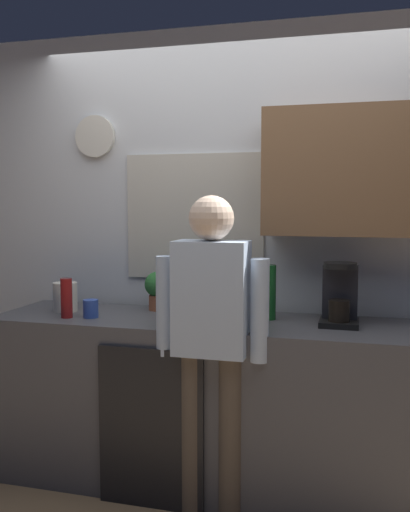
{
  "coord_description": "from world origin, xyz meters",
  "views": [
    {
      "loc": [
        0.7,
        -2.67,
        1.57
      ],
      "look_at": [
        -0.1,
        0.25,
        1.28
      ],
      "focal_mm": 40.21,
      "sensor_mm": 36.0,
      "label": 1
    }
  ],
  "objects_px": {
    "person_at_sink": "(211,329)",
    "coffee_maker": "(340,297)",
    "bottle_red_vinegar": "(67,298)",
    "cup_blue_mug": "(91,309)",
    "bottle_olive_oil": "(209,300)",
    "cup_terracotta_mug": "(219,321)",
    "potted_plant": "(157,288)",
    "storage_canister": "(65,297)",
    "bottle_green_wine": "(269,292)"
  },
  "relations": [
    {
      "from": "bottle_olive_oil",
      "to": "person_at_sink",
      "type": "height_order",
      "value": "person_at_sink"
    },
    {
      "from": "bottle_olive_oil",
      "to": "storage_canister",
      "type": "bearing_deg",
      "value": 172.99
    },
    {
      "from": "bottle_red_vinegar",
      "to": "person_at_sink",
      "type": "bearing_deg",
      "value": -9.41
    },
    {
      "from": "bottle_red_vinegar",
      "to": "person_at_sink",
      "type": "relative_size",
      "value": 0.14
    },
    {
      "from": "bottle_olive_oil",
      "to": "person_at_sink",
      "type": "distance_m",
      "value": 0.24
    },
    {
      "from": "cup_blue_mug",
      "to": "potted_plant",
      "type": "height_order",
      "value": "potted_plant"
    },
    {
      "from": "coffee_maker",
      "to": "bottle_green_wine",
      "type": "distance_m",
      "value": 0.38
    },
    {
      "from": "coffee_maker",
      "to": "bottle_red_vinegar",
      "type": "distance_m",
      "value": 1.48
    },
    {
      "from": "bottle_green_wine",
      "to": "coffee_maker",
      "type": "bearing_deg",
      "value": -6.4
    },
    {
      "from": "bottle_green_wine",
      "to": "bottle_red_vinegar",
      "type": "bearing_deg",
      "value": -166.88
    },
    {
      "from": "bottle_olive_oil",
      "to": "bottle_red_vinegar",
      "type": "xyz_separation_m",
      "value": [
        -0.8,
        -0.06,
        -0.02
      ]
    },
    {
      "from": "bottle_olive_oil",
      "to": "cup_terracotta_mug",
      "type": "distance_m",
      "value": 0.17
    },
    {
      "from": "bottle_green_wine",
      "to": "potted_plant",
      "type": "relative_size",
      "value": 1.3
    },
    {
      "from": "coffee_maker",
      "to": "person_at_sink",
      "type": "xyz_separation_m",
      "value": [
        -0.6,
        -0.36,
        -0.13
      ]
    },
    {
      "from": "bottle_red_vinegar",
      "to": "storage_canister",
      "type": "bearing_deg",
      "value": 121.1
    },
    {
      "from": "bottle_olive_oil",
      "to": "potted_plant",
      "type": "height_order",
      "value": "bottle_olive_oil"
    },
    {
      "from": "person_at_sink",
      "to": "coffee_maker",
      "type": "bearing_deg",
      "value": 28.53
    },
    {
      "from": "storage_canister",
      "to": "bottle_red_vinegar",
      "type": "bearing_deg",
      "value": -58.9
    },
    {
      "from": "bottle_olive_oil",
      "to": "potted_plant",
      "type": "bearing_deg",
      "value": 144.13
    },
    {
      "from": "bottle_red_vinegar",
      "to": "cup_terracotta_mug",
      "type": "relative_size",
      "value": 2.39
    },
    {
      "from": "storage_canister",
      "to": "person_at_sink",
      "type": "bearing_deg",
      "value": -17.85
    },
    {
      "from": "coffee_maker",
      "to": "bottle_green_wine",
      "type": "bearing_deg",
      "value": 173.6
    },
    {
      "from": "cup_terracotta_mug",
      "to": "storage_canister",
      "type": "xyz_separation_m",
      "value": [
        -0.99,
        0.23,
        0.04
      ]
    },
    {
      "from": "coffee_maker",
      "to": "cup_blue_mug",
      "type": "distance_m",
      "value": 1.35
    },
    {
      "from": "bottle_red_vinegar",
      "to": "person_at_sink",
      "type": "height_order",
      "value": "person_at_sink"
    },
    {
      "from": "coffee_maker",
      "to": "storage_canister",
      "type": "xyz_separation_m",
      "value": [
        -1.57,
        -0.04,
        -0.06
      ]
    },
    {
      "from": "bottle_red_vinegar",
      "to": "cup_blue_mug",
      "type": "xyz_separation_m",
      "value": [
        0.13,
        0.04,
        -0.06
      ]
    },
    {
      "from": "cup_blue_mug",
      "to": "person_at_sink",
      "type": "distance_m",
      "value": 0.76
    },
    {
      "from": "bottle_red_vinegar",
      "to": "cup_blue_mug",
      "type": "height_order",
      "value": "bottle_red_vinegar"
    },
    {
      "from": "cup_blue_mug",
      "to": "bottle_green_wine",
      "type": "bearing_deg",
      "value": 12.62
    },
    {
      "from": "cup_terracotta_mug",
      "to": "person_at_sink",
      "type": "relative_size",
      "value": 0.06
    },
    {
      "from": "bottle_olive_oil",
      "to": "cup_blue_mug",
      "type": "bearing_deg",
      "value": -178.43
    },
    {
      "from": "cup_terracotta_mug",
      "to": "potted_plant",
      "type": "relative_size",
      "value": 0.4
    },
    {
      "from": "bottle_green_wine",
      "to": "storage_canister",
      "type": "height_order",
      "value": "bottle_green_wine"
    },
    {
      "from": "bottle_red_vinegar",
      "to": "coffee_maker",
      "type": "bearing_deg",
      "value": 8.21
    },
    {
      "from": "storage_canister",
      "to": "person_at_sink",
      "type": "height_order",
      "value": "person_at_sink"
    },
    {
      "from": "potted_plant",
      "to": "bottle_red_vinegar",
      "type": "bearing_deg",
      "value": -139.97
    },
    {
      "from": "cup_terracotta_mug",
      "to": "potted_plant",
      "type": "xyz_separation_m",
      "value": [
        -0.48,
        0.41,
        0.09
      ]
    },
    {
      "from": "cup_blue_mug",
      "to": "potted_plant",
      "type": "relative_size",
      "value": 0.43
    },
    {
      "from": "cup_blue_mug",
      "to": "cup_terracotta_mug",
      "type": "relative_size",
      "value": 1.09
    },
    {
      "from": "cup_blue_mug",
      "to": "person_at_sink",
      "type": "relative_size",
      "value": 0.06
    },
    {
      "from": "bottle_green_wine",
      "to": "cup_blue_mug",
      "type": "distance_m",
      "value": 0.99
    },
    {
      "from": "bottle_olive_oil",
      "to": "potted_plant",
      "type": "xyz_separation_m",
      "value": [
        -0.4,
        0.29,
        0.01
      ]
    },
    {
      "from": "bottle_green_wine",
      "to": "cup_terracotta_mug",
      "type": "height_order",
      "value": "bottle_green_wine"
    },
    {
      "from": "cup_blue_mug",
      "to": "storage_canister",
      "type": "distance_m",
      "value": 0.27
    },
    {
      "from": "cup_blue_mug",
      "to": "storage_canister",
      "type": "height_order",
      "value": "storage_canister"
    },
    {
      "from": "bottle_red_vinegar",
      "to": "cup_terracotta_mug",
      "type": "distance_m",
      "value": 0.89
    },
    {
      "from": "bottle_olive_oil",
      "to": "cup_terracotta_mug",
      "type": "relative_size",
      "value": 2.72
    },
    {
      "from": "potted_plant",
      "to": "person_at_sink",
      "type": "height_order",
      "value": "person_at_sink"
    },
    {
      "from": "bottle_red_vinegar",
      "to": "storage_canister",
      "type": "xyz_separation_m",
      "value": [
        -0.1,
        0.17,
        -0.02
      ]
    }
  ]
}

